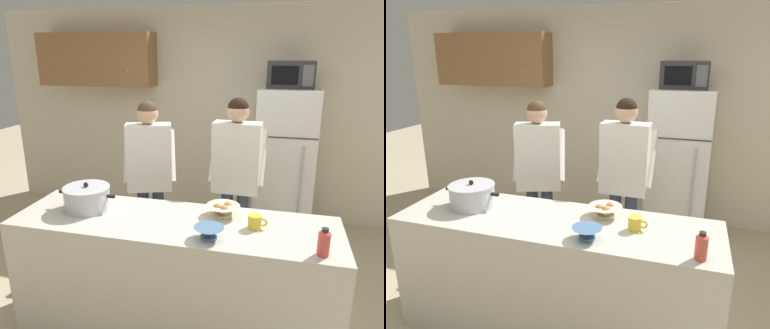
# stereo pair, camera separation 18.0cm
# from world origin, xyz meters

# --- Properties ---
(ground_plane) EXTENTS (14.00, 14.00, 0.00)m
(ground_plane) POSITION_xyz_m (0.00, 0.00, 0.00)
(ground_plane) COLOR #C6B793
(back_wall_unit) EXTENTS (6.00, 0.48, 2.60)m
(back_wall_unit) POSITION_xyz_m (-0.23, 2.27, 1.40)
(back_wall_unit) COLOR beige
(back_wall_unit) RESTS_ON ground
(kitchen_island) EXTENTS (2.31, 0.68, 0.92)m
(kitchen_island) POSITION_xyz_m (0.00, 0.00, 0.46)
(kitchen_island) COLOR beige
(kitchen_island) RESTS_ON ground
(refrigerator) EXTENTS (0.64, 0.68, 1.70)m
(refrigerator) POSITION_xyz_m (0.76, 1.85, 0.85)
(refrigerator) COLOR white
(refrigerator) RESTS_ON ground
(microwave) EXTENTS (0.48, 0.37, 0.28)m
(microwave) POSITION_xyz_m (0.76, 1.83, 1.84)
(microwave) COLOR #2D2D30
(microwave) RESTS_ON refrigerator
(person_near_pot) EXTENTS (0.59, 0.53, 1.64)m
(person_near_pot) POSITION_xyz_m (-0.49, 0.86, 1.03)
(person_near_pot) COLOR #33384C
(person_near_pot) RESTS_ON ground
(person_by_sink) EXTENTS (0.52, 0.42, 1.69)m
(person_by_sink) POSITION_xyz_m (0.32, 0.94, 1.06)
(person_by_sink) COLOR #33384C
(person_by_sink) RESTS_ON ground
(cooking_pot) EXTENTS (0.46, 0.35, 0.21)m
(cooking_pot) POSITION_xyz_m (-0.69, 0.04, 1.01)
(cooking_pot) COLOR silver
(cooking_pot) RESTS_ON kitchen_island
(coffee_mug) EXTENTS (0.13, 0.09, 0.10)m
(coffee_mug) POSITION_xyz_m (0.57, 0.02, 0.97)
(coffee_mug) COLOR yellow
(coffee_mug) RESTS_ON kitchen_island
(bread_bowl) EXTENTS (0.25, 0.25, 0.10)m
(bread_bowl) POSITION_xyz_m (0.33, 0.16, 0.97)
(bread_bowl) COLOR beige
(bread_bowl) RESTS_ON kitchen_island
(empty_bowl) EXTENTS (0.19, 0.19, 0.08)m
(empty_bowl) POSITION_xyz_m (0.29, -0.20, 0.97)
(empty_bowl) COLOR #4C7299
(empty_bowl) RESTS_ON kitchen_island
(bottle_near_edge) EXTENTS (0.07, 0.07, 0.17)m
(bottle_near_edge) POSITION_xyz_m (0.98, -0.23, 1.00)
(bottle_near_edge) COLOR #D84C3F
(bottle_near_edge) RESTS_ON kitchen_island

